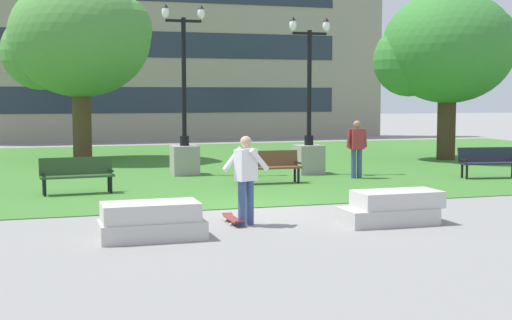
{
  "coord_description": "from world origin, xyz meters",
  "views": [
    {
      "loc": [
        -4.46,
        -14.8,
        2.49
      ],
      "look_at": [
        -0.32,
        -1.4,
        1.2
      ],
      "focal_mm": 50.0,
      "sensor_mm": 36.0,
      "label": 1
    }
  ],
  "objects_px": {
    "concrete_block_center": "(151,221)",
    "person_bystander_near_lawn": "(357,146)",
    "skateboard": "(233,219)",
    "lamp_post_right": "(184,141)",
    "park_bench_near_left": "(77,173)",
    "park_bench_near_right": "(268,165)",
    "lamp_post_center": "(309,142)",
    "concrete_block_left": "(392,208)",
    "person_skateboarder": "(246,175)",
    "park_bench_far_right": "(489,160)"
  },
  "relations": [
    {
      "from": "park_bench_far_right",
      "to": "person_bystander_near_lawn",
      "type": "height_order",
      "value": "person_bystander_near_lawn"
    },
    {
      "from": "concrete_block_left",
      "to": "park_bench_near_right",
      "type": "distance_m",
      "value": 6.63
    },
    {
      "from": "park_bench_far_right",
      "to": "lamp_post_right",
      "type": "distance_m",
      "value": 9.19
    },
    {
      "from": "person_bystander_near_lawn",
      "to": "skateboard",
      "type": "bearing_deg",
      "value": -131.98
    },
    {
      "from": "skateboard",
      "to": "lamp_post_right",
      "type": "distance_m",
      "value": 8.54
    },
    {
      "from": "person_skateboarder",
      "to": "lamp_post_center",
      "type": "bearing_deg",
      "value": 60.94
    },
    {
      "from": "park_bench_near_right",
      "to": "lamp_post_center",
      "type": "bearing_deg",
      "value": 43.88
    },
    {
      "from": "person_skateboarder",
      "to": "lamp_post_right",
      "type": "distance_m",
      "value": 8.72
    },
    {
      "from": "concrete_block_left",
      "to": "lamp_post_right",
      "type": "xyz_separation_m",
      "value": [
        -2.17,
        9.38,
        0.76
      ]
    },
    {
      "from": "lamp_post_center",
      "to": "lamp_post_right",
      "type": "bearing_deg",
      "value": 166.68
    },
    {
      "from": "person_bystander_near_lawn",
      "to": "concrete_block_center",
      "type": "bearing_deg",
      "value": -135.52
    },
    {
      "from": "concrete_block_center",
      "to": "skateboard",
      "type": "relative_size",
      "value": 1.76
    },
    {
      "from": "park_bench_near_left",
      "to": "lamp_post_right",
      "type": "height_order",
      "value": "lamp_post_right"
    },
    {
      "from": "concrete_block_center",
      "to": "person_skateboarder",
      "type": "relative_size",
      "value": 1.05
    },
    {
      "from": "person_skateboarder",
      "to": "park_bench_near_left",
      "type": "relative_size",
      "value": 0.93
    },
    {
      "from": "concrete_block_center",
      "to": "concrete_block_left",
      "type": "height_order",
      "value": "same"
    },
    {
      "from": "concrete_block_center",
      "to": "concrete_block_left",
      "type": "xyz_separation_m",
      "value": [
        4.67,
        0.08,
        0.0
      ]
    },
    {
      "from": "lamp_post_center",
      "to": "person_bystander_near_lawn",
      "type": "height_order",
      "value": "lamp_post_center"
    },
    {
      "from": "concrete_block_center",
      "to": "skateboard",
      "type": "distance_m",
      "value": 2.03
    },
    {
      "from": "lamp_post_right",
      "to": "concrete_block_center",
      "type": "bearing_deg",
      "value": -104.81
    },
    {
      "from": "concrete_block_left",
      "to": "park_bench_far_right",
      "type": "xyz_separation_m",
      "value": [
        6.32,
        5.89,
        0.23
      ]
    },
    {
      "from": "park_bench_near_left",
      "to": "lamp_post_right",
      "type": "distance_m",
      "value": 4.82
    },
    {
      "from": "park_bench_near_right",
      "to": "concrete_block_center",
      "type": "bearing_deg",
      "value": -122.83
    },
    {
      "from": "concrete_block_left",
      "to": "person_bystander_near_lawn",
      "type": "xyz_separation_m",
      "value": [
        2.53,
        6.99,
        0.68
      ]
    },
    {
      "from": "lamp_post_center",
      "to": "person_bystander_near_lawn",
      "type": "bearing_deg",
      "value": -58.09
    },
    {
      "from": "lamp_post_right",
      "to": "park_bench_far_right",
      "type": "bearing_deg",
      "value": -22.3
    },
    {
      "from": "park_bench_near_left",
      "to": "person_bystander_near_lawn",
      "type": "relative_size",
      "value": 1.07
    },
    {
      "from": "park_bench_far_right",
      "to": "person_bystander_near_lawn",
      "type": "bearing_deg",
      "value": 163.93
    },
    {
      "from": "concrete_block_left",
      "to": "park_bench_near_right",
      "type": "height_order",
      "value": "park_bench_near_right"
    },
    {
      "from": "person_skateboarder",
      "to": "skateboard",
      "type": "bearing_deg",
      "value": 127.04
    },
    {
      "from": "park_bench_near_right",
      "to": "lamp_post_right",
      "type": "bearing_deg",
      "value": 123.41
    },
    {
      "from": "park_bench_near_left",
      "to": "person_bystander_near_lawn",
      "type": "bearing_deg",
      "value": 6.78
    },
    {
      "from": "person_bystander_near_lawn",
      "to": "concrete_block_left",
      "type": "bearing_deg",
      "value": -109.9
    },
    {
      "from": "park_bench_near_left",
      "to": "concrete_block_left",
      "type": "bearing_deg",
      "value": -47.12
    },
    {
      "from": "park_bench_near_right",
      "to": "person_skateboarder",
      "type": "bearing_deg",
      "value": -111.97
    },
    {
      "from": "lamp_post_right",
      "to": "person_bystander_near_lawn",
      "type": "xyz_separation_m",
      "value": [
        4.7,
        -2.39,
        -0.09
      ]
    },
    {
      "from": "concrete_block_center",
      "to": "lamp_post_right",
      "type": "xyz_separation_m",
      "value": [
        2.5,
        9.46,
        0.76
      ]
    },
    {
      "from": "park_bench_near_right",
      "to": "lamp_post_right",
      "type": "xyz_separation_m",
      "value": [
        -1.82,
        2.76,
        0.53
      ]
    },
    {
      "from": "park_bench_near_right",
      "to": "park_bench_near_left",
      "type": "bearing_deg",
      "value": -173.53
    },
    {
      "from": "park_bench_far_right",
      "to": "concrete_block_left",
      "type": "bearing_deg",
      "value": -136.99
    },
    {
      "from": "lamp_post_center",
      "to": "park_bench_near_right",
      "type": "bearing_deg",
      "value": -136.12
    },
    {
      "from": "concrete_block_left",
      "to": "lamp_post_right",
      "type": "height_order",
      "value": "lamp_post_right"
    },
    {
      "from": "concrete_block_center",
      "to": "person_bystander_near_lawn",
      "type": "height_order",
      "value": "person_bystander_near_lawn"
    },
    {
      "from": "person_skateboarder",
      "to": "person_bystander_near_lawn",
      "type": "xyz_separation_m",
      "value": [
        5.27,
        6.31,
        0.01
      ]
    },
    {
      "from": "park_bench_near_left",
      "to": "person_bystander_near_lawn",
      "type": "height_order",
      "value": "person_bystander_near_lawn"
    },
    {
      "from": "lamp_post_center",
      "to": "person_bystander_near_lawn",
      "type": "xyz_separation_m",
      "value": [
        0.93,
        -1.5,
        -0.03
      ]
    },
    {
      "from": "park_bench_near_left",
      "to": "lamp_post_center",
      "type": "xyz_separation_m",
      "value": [
        7.19,
        2.46,
        0.47
      ]
    },
    {
      "from": "skateboard",
      "to": "park_bench_near_right",
      "type": "bearing_deg",
      "value": 65.63
    },
    {
      "from": "lamp_post_right",
      "to": "person_bystander_near_lawn",
      "type": "height_order",
      "value": "lamp_post_right"
    },
    {
      "from": "concrete_block_left",
      "to": "lamp_post_center",
      "type": "bearing_deg",
      "value": 79.35
    }
  ]
}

